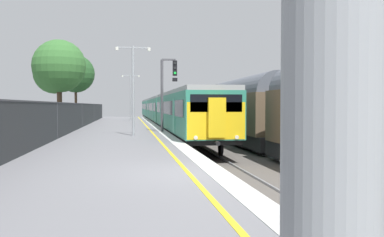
# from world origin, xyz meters

# --- Properties ---
(ground) EXTENTS (17.40, 110.00, 1.21)m
(ground) POSITION_xyz_m (2.64, 0.00, -0.61)
(ground) COLOR slate
(commuter_train_at_platform) EXTENTS (2.83, 60.57, 3.81)m
(commuter_train_at_platform) POSITION_xyz_m (2.10, 38.06, 1.27)
(commuter_train_at_platform) COLOR #2D846B
(commuter_train_at_platform) RESTS_ON ground
(freight_train_adjacent_track) EXTENTS (2.60, 43.43, 4.55)m
(freight_train_adjacent_track) POSITION_xyz_m (6.10, 17.41, 1.49)
(freight_train_adjacent_track) COLOR #232326
(freight_train_adjacent_track) RESTS_ON ground
(signal_gantry) EXTENTS (1.10, 0.24, 4.78)m
(signal_gantry) POSITION_xyz_m (0.63, 17.02, 2.99)
(signal_gantry) COLOR #47474C
(signal_gantry) RESTS_ON ground
(platform_lamp_mid) EXTENTS (2.00, 0.20, 5.10)m
(platform_lamp_mid) POSITION_xyz_m (-1.57, 13.59, 3.04)
(platform_lamp_mid) COLOR #93999E
(platform_lamp_mid) RESTS_ON ground
(platform_lamp_far) EXTENTS (2.00, 0.20, 5.19)m
(platform_lamp_far) POSITION_xyz_m (-1.57, 37.32, 3.09)
(platform_lamp_far) COLOR #93999E
(platform_lamp_far) RESTS_ON ground
(background_tree_left) EXTENTS (4.12, 4.12, 7.25)m
(background_tree_left) POSITION_xyz_m (-7.56, 36.90, 5.07)
(background_tree_left) COLOR #473323
(background_tree_left) RESTS_ON ground
(background_tree_centre) EXTENTS (4.41, 4.40, 7.20)m
(background_tree_centre) POSITION_xyz_m (-7.67, 25.99, 4.80)
(background_tree_centre) COLOR #473323
(background_tree_centre) RESTS_ON ground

